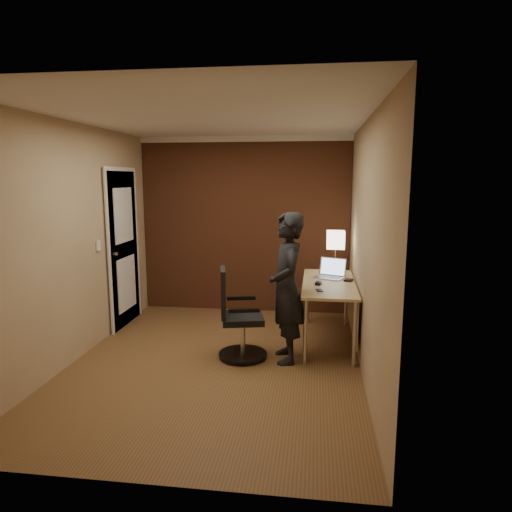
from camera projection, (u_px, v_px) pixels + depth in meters
The scene contains 9 objects.
room at pixel (220, 220), 6.16m from camera, with size 4.00×4.00×4.00m.
desk at pixel (335, 293), 5.30m from camera, with size 0.60×1.50×0.73m.
desk_lamp at pixel (336, 240), 5.74m from camera, with size 0.22×0.22×0.54m.
laptop at pixel (331, 272), 5.53m from camera, with size 0.40×0.36×0.23m.
mouse at pixel (318, 283), 5.15m from camera, with size 0.06×0.10×0.03m, color black.
phone at pixel (319, 290), 4.88m from camera, with size 0.06×0.12×0.01m, color black.
wallet at pixel (348, 280), 5.34m from camera, with size 0.09×0.11×0.02m, color black.
office_chair at pixel (237, 320), 4.87m from camera, with size 0.53×0.59×0.96m.
person at pixel (287, 288), 4.76m from camera, with size 0.58×0.38×1.58m, color black.
Camera 1 is at (1.01, -4.50, 1.92)m, focal length 32.00 mm.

